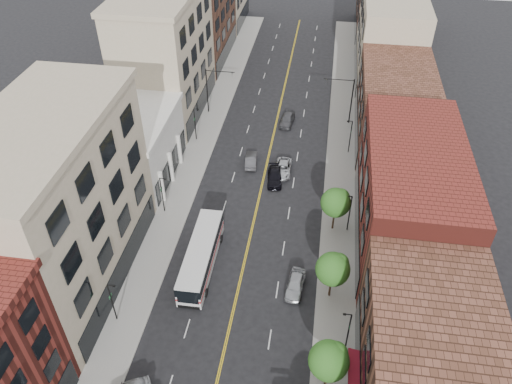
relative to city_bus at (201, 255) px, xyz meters
The scene contains 27 objects.
sidewalk_left 19.88m from the city_bus, 106.41° to the left, with size 4.00×110.00×0.15m, color gray.
sidewalk_right 23.91m from the city_bus, 52.84° to the left, with size 4.00×110.00×0.15m, color gray.
bldg_l_tanoffice 14.84m from the city_bus, 166.62° to the right, with size 10.00×22.00×18.00m, color tan.
bldg_l_white 19.72m from the city_bus, 130.01° to the left, with size 10.00×14.00×8.00m, color silver.
bldg_l_far_a 35.15m from the city_bus, 111.48° to the left, with size 10.00×20.00×18.00m, color tan.
bldg_l_far_b 53.82m from the city_bus, 103.62° to the left, with size 10.00×20.00×15.00m, color #522F20.
bldg_r_mid 23.24m from the city_bus, 20.50° to the left, with size 10.00×22.00×12.00m, color maroon.
bldg_r_far_a 36.19m from the city_bus, 53.57° to the left, with size 10.00×20.00×10.00m, color #522F20.
bldg_r_far_b 54.65m from the city_bus, 66.83° to the left, with size 10.00×22.00×14.00m, color tan.
bldg_r_far_c 73.30m from the city_bus, 73.00° to the left, with size 10.00×18.00×11.00m, color #522F20.
tree_r_1 18.39m from the city_bus, 40.85° to the right, with size 3.40×3.40×5.59m.
tree_r_2 14.13m from the city_bus, ahead, with size 3.40×3.40×5.59m.
tree_r_3 16.16m from the city_bus, 30.35° to the left, with size 3.40×3.40×5.59m.
lamp_l_1 10.41m from the city_bus, 129.31° to the right, with size 0.81×0.55×5.05m.
lamp_l_2 10.41m from the city_bus, 129.28° to the left, with size 0.81×0.55×5.05m.
lamp_l_3 24.91m from the city_bus, 105.26° to the left, with size 0.81×0.55×5.05m.
lamp_r_1 17.35m from the city_bus, 27.51° to the right, with size 0.81×0.55×5.05m.
lamp_r_2 17.36m from the city_bus, 27.53° to the left, with size 0.81×0.55×5.05m.
lamp_r_3 28.52m from the city_bus, 57.39° to the left, with size 0.81×0.55×5.05m.
signal_mast_left 32.67m from the city_bus, 100.38° to the left, with size 4.49×0.18×7.20m.
signal_mast_right 35.33m from the city_bus, 65.37° to the left, with size 4.49×0.18×7.20m.
city_bus is the anchor object (origin of this frame).
car_parked_far 10.38m from the city_bus, ahead, with size 1.74×4.32×1.47m, color #A5A8AC.
car_lane_behind 19.46m from the city_bus, 83.33° to the left, with size 1.48×4.23×1.39m, color #424247.
car_lane_a 17.10m from the city_bus, 69.76° to the left, with size 1.87×4.61×1.34m, color black.
car_lane_b 19.38m from the city_bus, 69.42° to the left, with size 2.16×4.69×1.30m, color #B9BBC1.
car_lane_c 31.04m from the city_bus, 78.70° to the left, with size 1.83×4.55×1.55m, color #47474B.
Camera 1 is at (6.84, -19.25, 40.41)m, focal length 35.00 mm.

